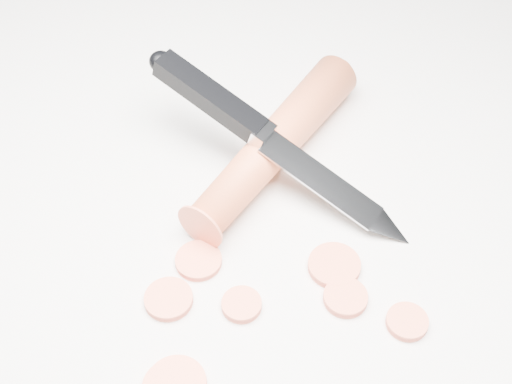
{
  "coord_description": "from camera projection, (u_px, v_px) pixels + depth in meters",
  "views": [
    {
      "loc": [
        -0.03,
        -0.34,
        0.45
      ],
      "look_at": [
        0.0,
        0.03,
        0.02
      ],
      "focal_mm": 50.0,
      "sensor_mm": 36.0,
      "label": 1
    }
  ],
  "objects": [
    {
      "name": "carrot_slice_6",
      "position": [
        346.0,
        298.0,
        0.52
      ],
      "size": [
        0.03,
        0.03,
        0.01
      ],
      "primitive_type": "cylinder",
      "color": "#F46643",
      "rests_on": "ground"
    },
    {
      "name": "carrot",
      "position": [
        275.0,
        143.0,
        0.59
      ],
      "size": [
        0.16,
        0.19,
        0.04
      ],
      "primitive_type": "cylinder",
      "rotation": [
        1.57,
        0.0,
        -0.66
      ],
      "color": "#DC552A",
      "rests_on": "ground"
    },
    {
      "name": "carrot_slice_0",
      "position": [
        169.0,
        299.0,
        0.52
      ],
      "size": [
        0.04,
        0.04,
        0.01
      ],
      "primitive_type": "cylinder",
      "color": "#F46643",
      "rests_on": "ground"
    },
    {
      "name": "ground",
      "position": [
        255.0,
        236.0,
        0.56
      ],
      "size": [
        2.4,
        2.4,
        0.0
      ],
      "primitive_type": "plane",
      "color": "silver",
      "rests_on": "ground"
    },
    {
      "name": "carrot_slice_7",
      "position": [
        176.0,
        384.0,
        0.47
      ],
      "size": [
        0.04,
        0.04,
        0.01
      ],
      "primitive_type": "cylinder",
      "color": "#F46643",
      "rests_on": "ground"
    },
    {
      "name": "carrot_slice_2",
      "position": [
        334.0,
        266.0,
        0.54
      ],
      "size": [
        0.04,
        0.04,
        0.01
      ],
      "primitive_type": "cylinder",
      "color": "#F46643",
      "rests_on": "ground"
    },
    {
      "name": "carrot_slice_5",
      "position": [
        199.0,
        261.0,
        0.54
      ],
      "size": [
        0.04,
        0.04,
        0.01
      ],
      "primitive_type": "cylinder",
      "color": "#F46643",
      "rests_on": "ground"
    },
    {
      "name": "kitchen_knife",
      "position": [
        277.0,
        142.0,
        0.57
      ],
      "size": [
        0.21,
        0.18,
        0.08
      ],
      "primitive_type": null,
      "color": "#B7B9BE",
      "rests_on": "ground"
    },
    {
      "name": "carrot_slice_3",
      "position": [
        242.0,
        305.0,
        0.51
      ],
      "size": [
        0.03,
        0.03,
        0.01
      ],
      "primitive_type": "cylinder",
      "color": "#F46643",
      "rests_on": "ground"
    },
    {
      "name": "carrot_slice_4",
      "position": [
        407.0,
        322.0,
        0.5
      ],
      "size": [
        0.03,
        0.03,
        0.01
      ],
      "primitive_type": "cylinder",
      "color": "#F46643",
      "rests_on": "ground"
    }
  ]
}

